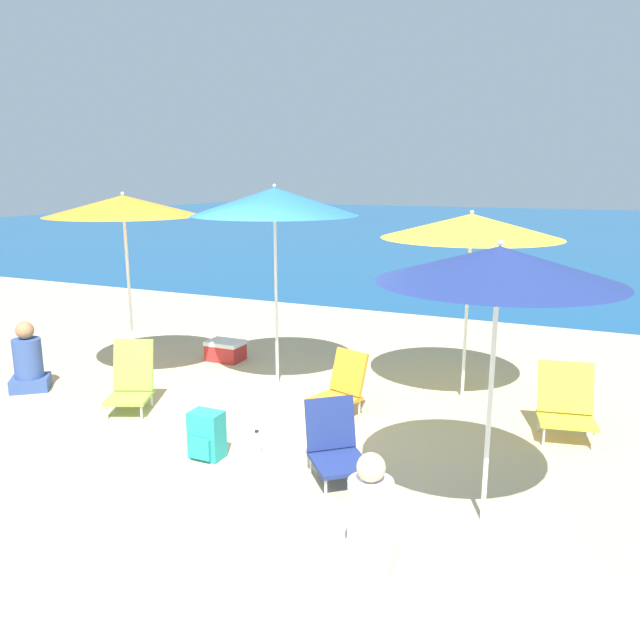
# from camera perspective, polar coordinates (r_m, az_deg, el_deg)

# --- Properties ---
(ground_plane) EXTENTS (60.00, 60.00, 0.00)m
(ground_plane) POSITION_cam_1_polar(r_m,az_deg,el_deg) (5.93, -10.36, -11.99)
(ground_plane) COLOR #C6B284
(sea_water) EXTENTS (60.00, 40.00, 0.01)m
(sea_water) POSITION_cam_1_polar(r_m,az_deg,el_deg) (31.14, 18.43, 7.87)
(sea_water) COLOR navy
(sea_water) RESTS_ON ground
(beach_umbrella_yellow) EXTENTS (1.96, 1.96, 2.13)m
(beach_umbrella_yellow) POSITION_cam_1_polar(r_m,az_deg,el_deg) (7.01, 13.66, 8.33)
(beach_umbrella_yellow) COLOR white
(beach_umbrella_yellow) RESTS_ON ground
(beach_umbrella_orange) EXTENTS (1.82, 1.82, 2.30)m
(beach_umbrella_orange) POSITION_cam_1_polar(r_m,az_deg,el_deg) (7.82, -17.55, 9.90)
(beach_umbrella_orange) COLOR white
(beach_umbrella_orange) RESTS_ON ground
(beach_umbrella_blue) EXTENTS (1.94, 1.94, 2.40)m
(beach_umbrella_blue) POSITION_cam_1_polar(r_m,az_deg,el_deg) (7.28, -4.18, 10.74)
(beach_umbrella_blue) COLOR white
(beach_umbrella_blue) RESTS_ON ground
(beach_umbrella_navy) EXTENTS (1.66, 1.66, 2.07)m
(beach_umbrella_navy) POSITION_cam_1_polar(r_m,az_deg,el_deg) (4.37, 16.05, 4.87)
(beach_umbrella_navy) COLOR white
(beach_umbrella_navy) RESTS_ON ground
(beach_chair_lime) EXTENTS (0.60, 0.66, 0.75)m
(beach_chair_lime) POSITION_cam_1_polar(r_m,az_deg,el_deg) (7.08, -16.85, -5.25)
(beach_chair_lime) COLOR silver
(beach_chair_lime) RESTS_ON ground
(beach_chair_orange) EXTENTS (0.57, 0.64, 0.68)m
(beach_chair_orange) POSITION_cam_1_polar(r_m,az_deg,el_deg) (6.63, 1.99, -6.05)
(beach_chair_orange) COLOR silver
(beach_chair_orange) RESTS_ON ground
(beach_chair_yellow) EXTENTS (0.61, 0.61, 0.72)m
(beach_chair_yellow) POSITION_cam_1_polar(r_m,az_deg,el_deg) (6.53, 21.57, -7.03)
(beach_chair_yellow) COLOR silver
(beach_chair_yellow) RESTS_ON ground
(beach_chair_navy) EXTENTS (0.70, 0.72, 0.64)m
(beach_chair_navy) POSITION_cam_1_polar(r_m,az_deg,el_deg) (5.35, 1.39, -11.27)
(beach_chair_navy) COLOR silver
(beach_chair_navy) RESTS_ON ground
(person_seated_near) EXTENTS (0.37, 0.42, 0.80)m
(person_seated_near) POSITION_cam_1_polar(r_m,az_deg,el_deg) (4.22, 4.59, -17.89)
(person_seated_near) COLOR silver
(person_seated_near) RESTS_ON ground
(person_seated_far) EXTENTS (0.55, 0.54, 0.83)m
(person_seated_far) POSITION_cam_1_polar(r_m,az_deg,el_deg) (8.14, -25.12, -3.53)
(person_seated_far) COLOR #334C8C
(person_seated_far) RESTS_ON ground
(backpack_teal) EXTENTS (0.30, 0.23, 0.44)m
(backpack_teal) POSITION_cam_1_polar(r_m,az_deg,el_deg) (5.78, -10.34, -10.33)
(backpack_teal) COLOR teal
(backpack_teal) RESTS_ON ground
(water_bottle) EXTENTS (0.08, 0.08, 0.22)m
(water_bottle) POSITION_cam_1_polar(r_m,az_deg,el_deg) (5.87, -5.78, -11.20)
(water_bottle) COLOR silver
(water_bottle) RESTS_ON ground
(cooler_box) EXTENTS (0.49, 0.36, 0.28)m
(cooler_box) POSITION_cam_1_polar(r_m,az_deg,el_deg) (8.69, -8.64, -2.77)
(cooler_box) COLOR #B72828
(cooler_box) RESTS_ON ground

